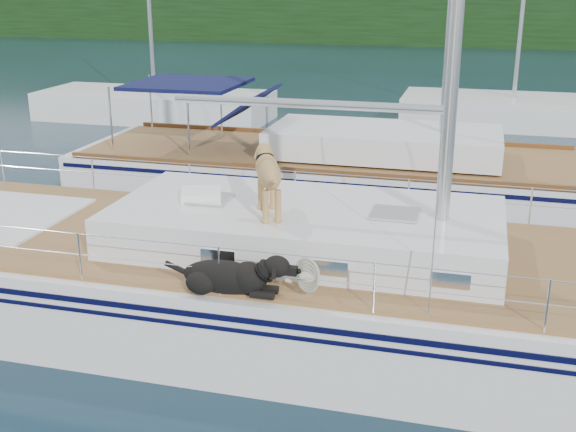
% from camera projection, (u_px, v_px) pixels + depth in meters
% --- Properties ---
extents(ground, '(120.00, 120.00, 0.00)m').
position_uv_depth(ground, '(251.00, 322.00, 10.47)').
color(ground, black).
rests_on(ground, ground).
extents(tree_line, '(90.00, 3.00, 6.00)m').
position_uv_depth(tree_line, '(446.00, 2.00, 50.74)').
color(tree_line, black).
rests_on(tree_line, ground).
extents(shore_bank, '(92.00, 1.00, 1.20)m').
position_uv_depth(shore_bank, '(445.00, 36.00, 52.60)').
color(shore_bank, '#595147').
rests_on(shore_bank, ground).
extents(main_sailboat, '(12.00, 3.80, 14.01)m').
position_uv_depth(main_sailboat, '(257.00, 280.00, 10.22)').
color(main_sailboat, white).
rests_on(main_sailboat, ground).
extents(neighbor_sailboat, '(11.00, 3.50, 13.30)m').
position_uv_depth(neighbor_sailboat, '(333.00, 176.00, 15.72)').
color(neighbor_sailboat, white).
rests_on(neighbor_sailboat, ground).
extents(bg_boat_west, '(8.00, 3.00, 11.65)m').
position_uv_depth(bg_boat_west, '(155.00, 106.00, 25.12)').
color(bg_boat_west, white).
rests_on(bg_boat_west, ground).
extents(bg_boat_center, '(7.20, 3.00, 11.65)m').
position_uv_depth(bg_boat_center, '(512.00, 112.00, 24.00)').
color(bg_boat_center, white).
rests_on(bg_boat_center, ground).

